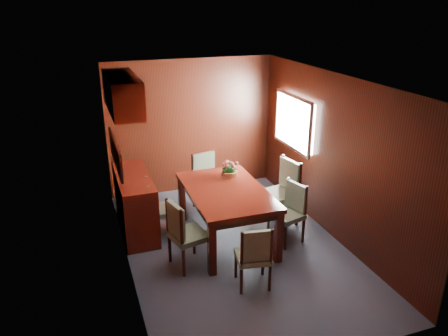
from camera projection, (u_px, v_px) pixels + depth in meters
name	position (u px, v px, depth m)	size (l,w,h in m)	color
ground	(235.00, 247.00, 6.29)	(4.50, 4.50, 0.00)	#393F4E
room_shell	(220.00, 133.00, 5.95)	(3.06, 4.52, 2.41)	black
sideboard	(135.00, 203.00, 6.62)	(0.48, 1.40, 0.90)	#360C06
dining_table	(226.00, 197.00, 6.26)	(1.08, 1.72, 0.81)	#360C06
chair_left_near	(183.00, 231.00, 5.66)	(0.53, 0.54, 0.96)	black
chair_left_far	(157.00, 206.00, 6.41)	(0.45, 0.46, 0.91)	black
chair_right_near	(290.00, 209.00, 6.33)	(0.51, 0.52, 0.90)	black
chair_right_far	(283.00, 188.00, 6.81)	(0.56, 0.57, 1.04)	black
chair_head	(254.00, 254.00, 5.25)	(0.47, 0.45, 0.86)	black
chair_foot	(207.00, 177.00, 7.34)	(0.55, 0.53, 0.96)	black
flower_centerpiece	(230.00, 168.00, 6.65)	(0.27, 0.27, 0.27)	#BC6639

